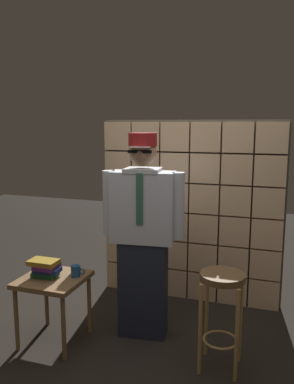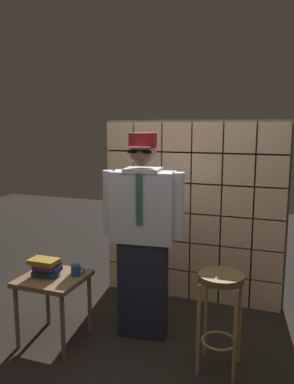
{
  "view_description": "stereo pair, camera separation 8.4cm",
  "coord_description": "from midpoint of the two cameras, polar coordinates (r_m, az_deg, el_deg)",
  "views": [
    {
      "loc": [
        0.88,
        -2.54,
        1.85
      ],
      "look_at": [
        -0.17,
        0.55,
        1.29
      ],
      "focal_mm": 37.02,
      "sensor_mm": 36.0,
      "label": 1
    },
    {
      "loc": [
        0.96,
        -2.51,
        1.85
      ],
      "look_at": [
        -0.17,
        0.55,
        1.29
      ],
      "focal_mm": 37.02,
      "sensor_mm": 36.0,
      "label": 2
    }
  ],
  "objects": [
    {
      "name": "book_stack",
      "position": [
        3.49,
        -13.69,
        -10.45
      ],
      "size": [
        0.26,
        0.19,
        0.15
      ],
      "color": "#1E592D",
      "rests_on": "side_table"
    },
    {
      "name": "side_table",
      "position": [
        3.53,
        -12.65,
        -12.96
      ],
      "size": [
        0.52,
        0.52,
        0.58
      ],
      "color": "brown",
      "rests_on": "ground"
    },
    {
      "name": "coffee_mug",
      "position": [
        3.45,
        -9.49,
        -11.09
      ],
      "size": [
        0.13,
        0.08,
        0.09
      ],
      "color": "navy",
      "rests_on": "side_table"
    },
    {
      "name": "glass_block_wall",
      "position": [
        4.16,
        7.0,
        -2.98
      ],
      "size": [
        1.91,
        0.1,
        1.91
      ],
      "color": "#E0B78C",
      "rests_on": "ground"
    },
    {
      "name": "bar_stool",
      "position": [
        3.1,
        11.32,
        -14.87
      ],
      "size": [
        0.34,
        0.34,
        0.76
      ],
      "color": "brown",
      "rests_on": "ground"
    },
    {
      "name": "standing_person",
      "position": [
        3.4,
        0.11,
        -5.97
      ],
      "size": [
        0.71,
        0.33,
        1.78
      ],
      "rotation": [
        0.0,
        0.0,
        0.12
      ],
      "color": "#1E2333",
      "rests_on": "ground"
    },
    {
      "name": "ground_plane",
      "position": [
        3.26,
        0.22,
        -24.78
      ],
      "size": [
        12.0,
        12.0,
        0.0
      ],
      "color": "black"
    }
  ]
}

